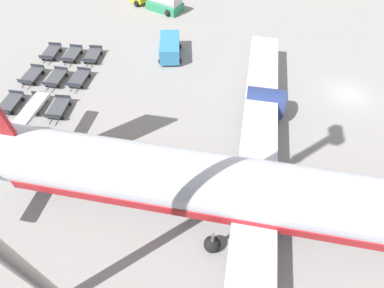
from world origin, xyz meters
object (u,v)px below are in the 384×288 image
object	(u,v)px
baggage_dolly_row_mid_a_col_a	(72,55)
baggage_dolly_row_mid_a_col_c	(34,104)
baggage_dolly_row_near_col_a	(51,52)
baggage_dolly_row_mid_a_col_b	(56,78)
baggage_dolly_row_mid_a_col_d	(10,138)
baggage_dolly_row_mid_b_col_a	(93,55)
airplane	(272,195)
baggage_dolly_row_mid_b_col_c	(58,108)
baggage_dolly_row_near_col_c	(10,103)
baggage_dolly_row_mid_b_col_d	(36,142)
baggage_dolly_row_near_col_b	(32,75)
baggage_dolly_row_mid_b_col_b	(79,79)
service_van	(170,47)

from	to	relation	value
baggage_dolly_row_mid_a_col_a	baggage_dolly_row_mid_a_col_c	bearing A→B (deg)	1.13
baggage_dolly_row_near_col_a	baggage_dolly_row_mid_a_col_a	world-z (taller)	same
baggage_dolly_row_mid_a_col_b	baggage_dolly_row_mid_a_col_d	xyz separation A→B (m)	(8.52, 0.20, 0.00)
baggage_dolly_row_near_col_a	baggage_dolly_row_mid_a_col_d	xyz separation A→B (m)	(12.84, 3.01, 0.00)
baggage_dolly_row_mid_a_col_d	baggage_dolly_row_mid_b_col_a	world-z (taller)	same
airplane	baggage_dolly_row_mid_b_col_c	world-z (taller)	airplane
baggage_dolly_row_near_col_c	baggage_dolly_row_mid_b_col_d	world-z (taller)	same
baggage_dolly_row_near_col_b	baggage_dolly_row_mid_b_col_a	bearing A→B (deg)	134.54
airplane	baggage_dolly_row_mid_a_col_c	bearing A→B (deg)	-108.72
baggage_dolly_row_near_col_a	baggage_dolly_row_mid_b_col_c	xyz separation A→B (m)	(8.56, 5.25, 0.00)
baggage_dolly_row_mid_b_col_c	baggage_dolly_row_near_col_c	bearing A→B (deg)	-87.30
baggage_dolly_row_mid_a_col_b	baggage_dolly_row_mid_b_col_a	distance (m)	5.09
baggage_dolly_row_mid_b_col_b	baggage_dolly_row_mid_b_col_a	bearing A→B (deg)	-175.74
baggage_dolly_row_mid_a_col_c	baggage_dolly_row_mid_a_col_d	xyz separation A→B (m)	(4.33, 0.28, 0.00)
service_van	baggage_dolly_row_near_col_c	distance (m)	17.29
baggage_dolly_row_near_col_a	baggage_dolly_row_mid_a_col_b	world-z (taller)	same
baggage_dolly_row_near_col_c	baggage_dolly_row_mid_a_col_b	world-z (taller)	same
baggage_dolly_row_near_col_a	baggage_dolly_row_mid_b_col_d	bearing A→B (deg)	22.90
baggage_dolly_row_near_col_c	baggage_dolly_row_mid_b_col_c	distance (m)	4.87
baggage_dolly_row_mid_a_col_a	baggage_dolly_row_mid_b_col_b	distance (m)	4.84
baggage_dolly_row_mid_b_col_d	baggage_dolly_row_mid_a_col_c	bearing A→B (deg)	-148.08
baggage_dolly_row_mid_b_col_a	baggage_dolly_row_mid_b_col_c	xyz separation A→B (m)	(8.87, 0.33, 0.00)
baggage_dolly_row_near_col_b	baggage_dolly_row_near_col_a	bearing A→B (deg)	-178.06
baggage_dolly_row_mid_a_col_a	baggage_dolly_row_mid_b_col_a	world-z (taller)	same
airplane	baggage_dolly_row_mid_b_col_b	size ratio (longest dim) A/B	12.70
baggage_dolly_row_near_col_b	baggage_dolly_row_mid_b_col_d	size ratio (longest dim) A/B	0.99
service_van	baggage_dolly_row_near_col_b	world-z (taller)	service_van
baggage_dolly_row_mid_b_col_d	baggage_dolly_row_near_col_b	bearing A→B (deg)	-148.05
airplane	baggage_dolly_row_mid_b_col_c	size ratio (longest dim) A/B	12.51
baggage_dolly_row_mid_a_col_d	baggage_dolly_row_mid_b_col_b	world-z (taller)	same
baggage_dolly_row_mid_b_col_c	baggage_dolly_row_mid_b_col_d	world-z (taller)	same
service_van	baggage_dolly_row_mid_a_col_d	size ratio (longest dim) A/B	1.42
baggage_dolly_row_mid_a_col_d	baggage_dolly_row_mid_b_col_c	size ratio (longest dim) A/B	0.99
baggage_dolly_row_mid_b_col_b	baggage_dolly_row_mid_a_col_d	bearing A→B (deg)	-14.17
baggage_dolly_row_mid_b_col_a	baggage_dolly_row_mid_b_col_d	xyz separation A→B (m)	(13.17, 0.51, 0.00)
baggage_dolly_row_near_col_c	service_van	bearing A→B (deg)	131.18
baggage_dolly_row_near_col_b	baggage_dolly_row_mid_a_col_d	xyz separation A→B (m)	(8.45, 2.86, 0.00)
baggage_dolly_row_mid_a_col_a	baggage_dolly_row_mid_a_col_d	world-z (taller)	same
baggage_dolly_row_mid_a_col_c	baggage_dolly_row_mid_b_col_d	world-z (taller)	same
baggage_dolly_row_near_col_b	baggage_dolly_row_mid_a_col_a	distance (m)	5.04
baggage_dolly_row_mid_a_col_b	baggage_dolly_row_mid_b_col_c	bearing A→B (deg)	29.96
service_van	baggage_dolly_row_mid_a_col_d	distance (m)	18.61
baggage_dolly_row_near_col_b	baggage_dolly_row_mid_a_col_b	bearing A→B (deg)	91.49
baggage_dolly_row_near_col_a	baggage_dolly_row_mid_a_col_a	xyz separation A→B (m)	(-0.04, 2.56, 0.00)
baggage_dolly_row_mid_b_col_b	baggage_dolly_row_mid_b_col_c	distance (m)	4.58
baggage_dolly_row_mid_b_col_c	baggage_dolly_row_mid_b_col_d	size ratio (longest dim) A/B	1.00
baggage_dolly_row_near_col_c	baggage_dolly_row_mid_b_col_a	size ratio (longest dim) A/B	0.99
baggage_dolly_row_mid_a_col_a	baggage_dolly_row_mid_b_col_c	world-z (taller)	same
service_van	baggage_dolly_row_near_col_c	size ratio (longest dim) A/B	1.42
baggage_dolly_row_near_col_a	baggage_dolly_row_near_col_b	size ratio (longest dim) A/B	1.01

